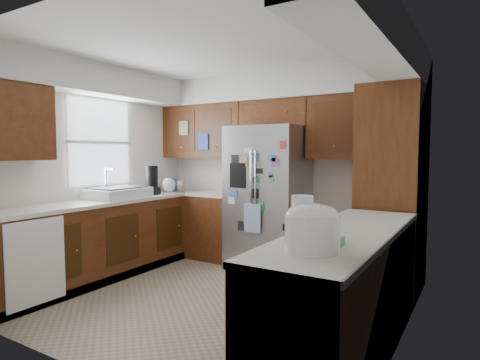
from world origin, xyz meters
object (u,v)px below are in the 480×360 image
rice_cooker (312,226)px  paper_towel (302,220)px  fridge (268,198)px  pantry (392,191)px

rice_cooker → paper_towel: 0.19m
fridge → rice_cooker: fridge is taller
fridge → rice_cooker: 2.81m
pantry → rice_cooker: pantry is taller
rice_cooker → paper_towel: (-0.12, 0.14, 0.01)m
pantry → paper_towel: (-0.12, -2.17, -0.01)m
fridge → rice_cooker: (1.50, -2.37, 0.16)m
rice_cooker → paper_towel: size_ratio=1.08×
fridge → paper_towel: 2.62m
fridge → rice_cooker: bearing=-57.6°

